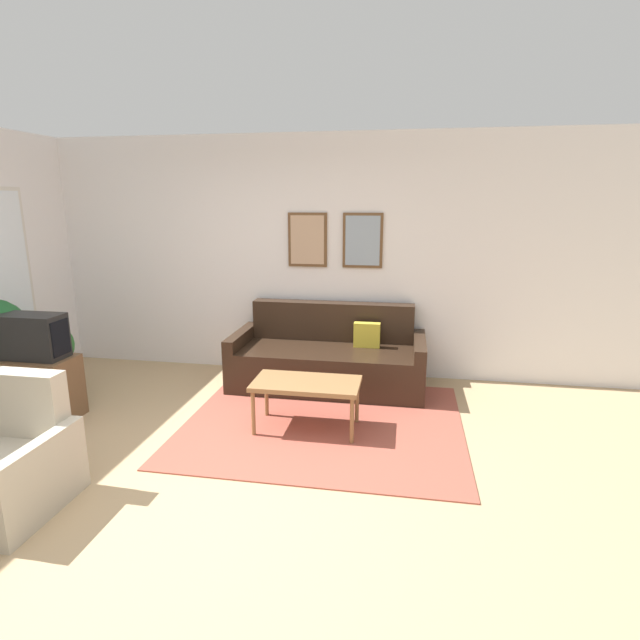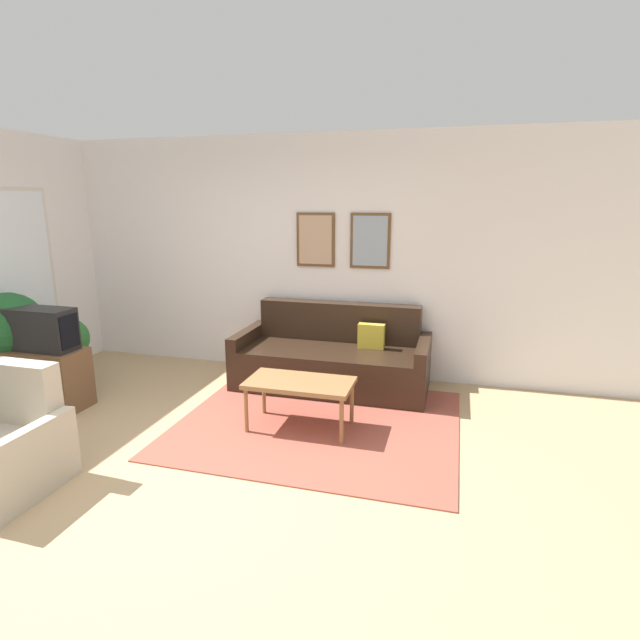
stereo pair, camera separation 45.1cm
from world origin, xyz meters
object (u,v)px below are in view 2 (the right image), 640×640
Objects in this scene: couch at (333,359)px; tv at (39,329)px; potted_plant_tall at (9,332)px; coffee_table at (300,386)px.

couch is 2.92m from tv.
couch is 1.86× the size of potted_plant_tall.
couch is 1.12m from coffee_table.
potted_plant_tall reaches higher than coffee_table.
potted_plant_tall is at bearing -177.82° from coffee_table.
tv reaches higher than coffee_table.
tv is (-2.54, -0.19, 0.38)m from coffee_table.
tv is 0.64× the size of potted_plant_tall.
potted_plant_tall is at bearing 170.28° from tv.
couch is at bearing 22.23° from potted_plant_tall.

